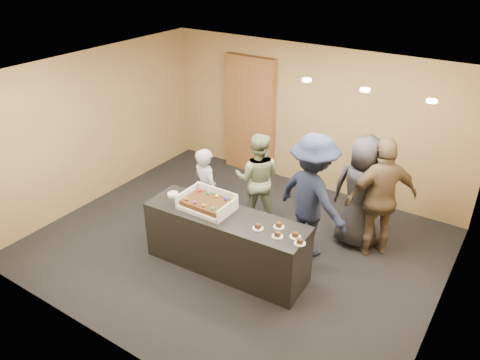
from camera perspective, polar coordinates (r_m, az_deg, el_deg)
The scene contains 17 objects.
room at distance 6.81m, azimuth -0.52°, elevation 1.40°, with size 6.04×6.00×2.70m.
serving_counter at distance 6.80m, azimuth -1.72°, elevation -7.53°, with size 2.40×0.70×0.90m, color black.
storage_cabinet at distance 9.39m, azimuth 1.20°, elevation 7.84°, with size 1.07×0.15×2.36m, color brown.
cake_box at distance 6.71m, azimuth -3.92°, elevation -3.04°, with size 0.75×0.52×0.22m.
sheet_cake at distance 6.66m, azimuth -4.08°, elevation -2.77°, with size 0.64×0.44×0.12m.
plate_stack at distance 7.08m, azimuth -8.18°, elevation -1.74°, with size 0.16×0.16×0.04m, color white.
slice_a at distance 6.25m, azimuth 2.20°, elevation -5.75°, with size 0.15×0.15×0.07m.
slice_b at distance 6.30m, azimuth 4.77°, elevation -5.55°, with size 0.15×0.15×0.07m.
slice_c at distance 6.12m, azimuth 4.60°, elevation -6.69°, with size 0.15×0.15×0.07m.
slice_d at distance 6.13m, azimuth 6.76°, elevation -6.71°, with size 0.15×0.15×0.07m.
slice_e at distance 6.01m, azimuth 7.32°, elevation -7.51°, with size 0.15×0.15×0.07m.
person_server_grey at distance 7.49m, azimuth -4.13°, elevation -1.36°, with size 0.54×0.35×1.48m, color #999A9E.
person_sage_man at distance 7.74m, azimuth 2.15°, elevation 0.18°, with size 0.77×0.60×1.59m, color gray.
person_navy_man at distance 6.92m, azimuth 8.79°, elevation -2.04°, with size 1.26×0.72×1.95m, color #192039.
person_brown_extra at distance 7.17m, azimuth 16.82°, elevation -2.14°, with size 1.11×0.46×1.89m, color brown.
person_dark_suit at distance 7.33m, azimuth 14.54°, elevation -1.44°, with size 0.89×0.58×1.82m, color #29282D.
ceiling_spotlights at distance 6.09m, azimuth 14.99°, elevation 10.58°, with size 1.72×0.12×0.03m.
Camera 1 is at (3.42, -5.06, 4.37)m, focal length 35.00 mm.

